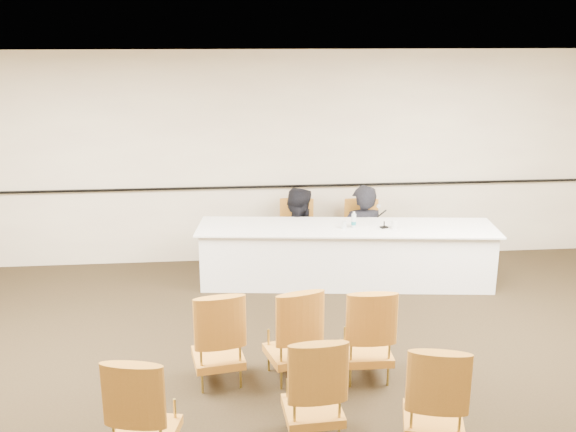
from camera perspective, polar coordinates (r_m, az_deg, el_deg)
The scene contains 20 objects.
floor at distance 5.92m, azimuth 0.98°, elevation -16.97°, with size 10.00×10.00×0.00m, color black.
ceiling at distance 4.97m, azimuth 1.15°, elevation 13.46°, with size 10.00×10.00×0.00m, color white.
wall_back at distance 9.11m, azimuth -1.80°, elevation 5.14°, with size 10.00×0.04×3.00m, color beige.
wall_rail at distance 9.16m, azimuth -1.76°, elevation 2.63°, with size 9.80×0.04×0.03m, color black.
panel_table at distance 8.52m, azimuth 5.17°, elevation -3.45°, with size 3.89×0.89×0.78m, color white, non-canonical shape.
panelist_main at distance 9.10m, azimuth 6.55°, elevation -2.69°, with size 0.65×0.43×1.78m, color black.
panelist_main_chair at distance 9.05m, azimuth 6.58°, elevation -1.73°, with size 0.50×0.50×0.95m, color #AE6A1F, non-canonical shape.
panelist_second at distance 9.06m, azimuth 0.76°, elevation -2.58°, with size 0.81×0.63×1.66m, color black.
panelist_second_chair at distance 9.01m, azimuth 0.76°, elevation -1.71°, with size 0.50×0.50×0.95m, color #AE6A1F, non-canonical shape.
papers at distance 8.38m, azimuth 8.93°, elevation -1.09°, with size 0.30×0.22×0.00m, color white.
microphone at distance 8.35m, azimuth 8.57°, elevation -0.13°, with size 0.10×0.21×0.29m, color black, non-canonical shape.
water_bottle at distance 8.34m, azimuth 5.86°, elevation -0.33°, with size 0.06×0.06×0.21m, color #187A85, non-canonical shape.
drinking_glass at distance 8.29m, azimuth 4.99°, elevation -0.80°, with size 0.06×0.06×0.10m, color silver.
coffee_cup at distance 8.36m, azimuth 9.42°, elevation -0.75°, with size 0.08×0.08×0.12m, color silver.
aud_chair_front_left at distance 6.17m, azimuth -6.29°, elevation -10.53°, with size 0.50×0.50×0.95m, color #AE6A1F, non-canonical shape.
aud_chair_front_mid at distance 6.20m, azimuth 0.39°, elevation -10.25°, with size 0.50×0.50×0.95m, color #AE6A1F, non-canonical shape.
aud_chair_front_right at distance 6.25m, azimuth 7.02°, elevation -10.18°, with size 0.50×0.50×0.95m, color #AE6A1F, non-canonical shape.
aud_chair_back_left at distance 5.20m, azimuth -12.65°, elevation -16.28°, with size 0.50×0.50×0.95m, color #AE6A1F, non-canonical shape.
aud_chair_back_mid at distance 5.36m, azimuth 2.23°, elevation -14.85°, with size 0.50×0.50×0.95m, color #AE6A1F, non-canonical shape.
aud_chair_back_right at distance 5.36m, azimuth 12.90°, elevation -15.26°, with size 0.50×0.50×0.95m, color #AE6A1F, non-canonical shape.
Camera 1 is at (-0.57, -4.93, 3.23)m, focal length 40.00 mm.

